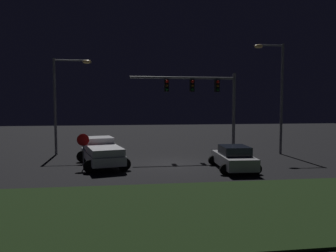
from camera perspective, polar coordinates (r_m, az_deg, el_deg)
name	(u,v)px	position (r m, az deg, el deg)	size (l,w,h in m)	color
ground_plane	(173,163)	(22.56, 0.89, -6.52)	(80.00, 80.00, 0.00)	black
grass_median	(211,208)	(13.05, 7.65, -14.20)	(24.23, 7.76, 0.10)	black
pickup_truck	(101,151)	(21.85, -11.69, -4.29)	(3.73, 5.72, 1.80)	silver
car_sedan	(233,158)	(20.56, 11.50, -5.54)	(2.60, 4.47, 1.51)	#B7B7BC
traffic_signal_gantry	(204,94)	(25.45, 6.38, 5.73)	(8.32, 0.56, 6.50)	slate
street_lamp_left	(63,93)	(27.23, -18.05, 5.50)	(3.00, 0.44, 7.71)	slate
street_lamp_right	(277,86)	(27.55, 18.65, 6.71)	(2.49, 0.44, 8.89)	slate
stop_sign	(83,144)	(20.92, -14.78, -3.15)	(0.76, 0.08, 2.23)	slate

